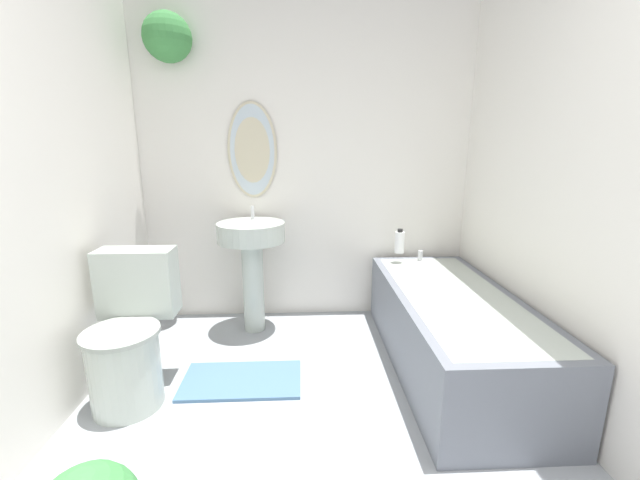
{
  "coord_description": "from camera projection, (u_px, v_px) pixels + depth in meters",
  "views": [
    {
      "loc": [
        -0.04,
        -0.37,
        1.36
      ],
      "look_at": [
        0.05,
        1.66,
        0.87
      ],
      "focal_mm": 22.0,
      "sensor_mm": 36.0,
      "label": 1
    }
  ],
  "objects": [
    {
      "name": "shampoo_bottle",
      "position": [
        400.0,
        242.0,
        2.96
      ],
      "size": [
        0.07,
        0.07,
        0.18
      ],
      "color": "white",
      "rests_on": "bathtub"
    },
    {
      "name": "wall_right",
      "position": [
        596.0,
        182.0,
        1.76
      ],
      "size": [
        0.06,
        2.79,
        2.4
      ],
      "color": "silver",
      "rests_on": "ground_plane"
    },
    {
      "name": "bathtub",
      "position": [
        452.0,
        329.0,
        2.42
      ],
      "size": [
        0.71,
        1.62,
        0.56
      ],
      "color": "slate",
      "rests_on": "ground_plane"
    },
    {
      "name": "pedestal_sink",
      "position": [
        252.0,
        251.0,
        2.84
      ],
      "size": [
        0.48,
        0.48,
        0.92
      ],
      "color": "#B2BCB2",
      "rests_on": "ground_plane"
    },
    {
      "name": "toilet",
      "position": [
        130.0,
        337.0,
        2.11
      ],
      "size": [
        0.42,
        0.55,
        0.79
      ],
      "color": "#B2BCB2",
      "rests_on": "ground_plane"
    },
    {
      "name": "wall_back",
      "position": [
        295.0,
        156.0,
        2.99
      ],
      "size": [
        2.62,
        0.33,
        2.4
      ],
      "color": "silver",
      "rests_on": "ground_plane"
    },
    {
      "name": "wall_left",
      "position": [
        6.0,
        184.0,
        1.64
      ],
      "size": [
        0.06,
        2.79,
        2.4
      ],
      "color": "silver",
      "rests_on": "ground_plane"
    },
    {
      "name": "bath_mat",
      "position": [
        242.0,
        380.0,
        2.31
      ],
      "size": [
        0.69,
        0.38,
        0.02
      ],
      "color": "#4C7093",
      "rests_on": "ground_plane"
    }
  ]
}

